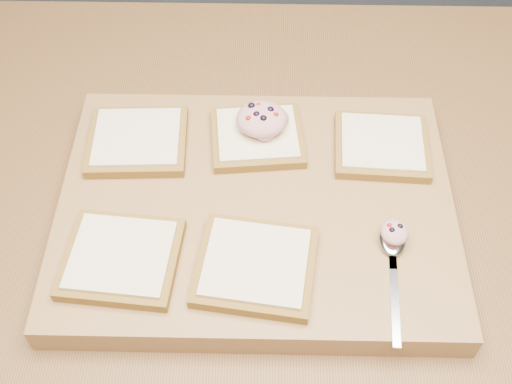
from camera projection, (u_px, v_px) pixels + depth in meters
island_counter at (345, 340)px, 1.19m from camera, size 2.00×0.80×0.90m
cutting_board at (256, 209)px, 0.79m from camera, size 0.48×0.36×0.04m
bread_far_left at (138, 140)px, 0.83m from camera, size 0.13×0.12×0.02m
bread_far_center at (257, 136)px, 0.83m from camera, size 0.13×0.12×0.02m
bread_far_right at (382, 145)px, 0.82m from camera, size 0.12×0.12×0.02m
bread_near_left at (122, 258)px, 0.72m from camera, size 0.14×0.13×0.02m
bread_near_center at (256, 266)px, 0.71m from camera, size 0.14×0.13×0.02m
tuna_salad_dollop at (262, 119)px, 0.82m from camera, size 0.07×0.06×0.03m
spoon at (393, 248)px, 0.73m from camera, size 0.03×0.16×0.01m
spoon_salad at (394, 232)px, 0.72m from camera, size 0.03×0.03×0.02m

